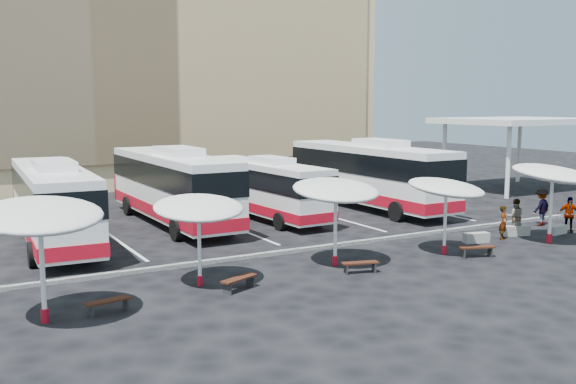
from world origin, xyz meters
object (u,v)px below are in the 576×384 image
sunshade_3 (446,188)px  wood_bench_3 (477,249)px  bus_3 (368,173)px  sunshade_4 (553,174)px  wood_bench_1 (239,281)px  passenger_3 (541,207)px  bus_0 (53,201)px  bus_2 (263,186)px  passenger_1 (516,217)px  wood_bench_2 (360,265)px  passenger_2 (569,215)px  sunshade_0 (39,216)px  bus_1 (172,184)px  conc_bench_0 (476,238)px  conc_bench_2 (557,230)px  sunshade_2 (336,190)px  wood_bench_0 (108,303)px  passenger_0 (503,223)px  sunshade_1 (199,208)px  conc_bench_1 (516,231)px

sunshade_3 → wood_bench_3: sunshade_3 is taller
bus_3 → sunshade_4: size_ratio=2.93×
wood_bench_1 → passenger_3: 18.70m
bus_0 → bus_2: bus_0 is taller
sunshade_3 → passenger_1: bearing=12.6°
wood_bench_2 → passenger_2: 13.37m
wood_bench_1 → passenger_1: passenger_1 is taller
sunshade_0 → sunshade_4: (21.58, -0.05, 0.00)m
bus_0 → sunshade_3: 17.12m
bus_1 → wood_bench_3: bus_1 is taller
passenger_1 → conc_bench_0: bearing=43.0°
bus_0 → bus_2: size_ratio=1.12×
sunshade_0 → conc_bench_0: (18.76, 1.62, -2.89)m
sunshade_4 → conc_bench_2: (1.98, 1.10, -2.91)m
sunshade_2 → sunshade_3: bearing=-7.4°
sunshade_3 → conc_bench_2: bearing=2.9°
sunshade_2 → bus_2: bearing=77.0°
conc_bench_0 → wood_bench_0: bearing=-174.2°
sunshade_0 → sunshade_3: sunshade_0 is taller
conc_bench_2 → wood_bench_2: bearing=-174.9°
wood_bench_1 → passenger_0: bearing=5.6°
wood_bench_3 → bus_0: bearing=142.4°
wood_bench_1 → passenger_1: bearing=6.7°
wood_bench_1 → bus_2: bearing=59.2°
sunshade_1 → conc_bench_2: 18.45m
sunshade_0 → wood_bench_2: (11.07, -0.07, -2.80)m
conc_bench_2 → sunshade_4: bearing=-151.1°
wood_bench_1 → passenger_3: size_ratio=0.78×
sunshade_4 → wood_bench_2: 10.87m
bus_3 → wood_bench_3: (-3.66, -12.31, -1.79)m
bus_0 → wood_bench_3: 18.42m
sunshade_2 → conc_bench_0: sunshade_2 is taller
sunshade_0 → passenger_1: 21.86m
bus_3 → sunshade_4: bus_3 is taller
sunshade_3 → passenger_0: sunshade_3 is taller
passenger_0 → conc_bench_0: bearing=144.7°
passenger_2 → passenger_3: passenger_3 is taller
bus_0 → passenger_1: 21.46m
sunshade_3 → conc_bench_1: sunshade_3 is taller
sunshade_2 → wood_bench_0: sunshade_2 is taller
conc_bench_1 → passenger_2: 2.98m
passenger_2 → wood_bench_0: bearing=-133.8°
wood_bench_3 → passenger_3: size_ratio=0.80×
sunshade_3 → wood_bench_1: 10.02m
bus_3 → conc_bench_0: bus_3 is taller
conc_bench_0 → passenger_3: passenger_3 is taller
wood_bench_3 → sunshade_0: bearing=178.6°
sunshade_4 → conc_bench_2: bearing=28.9°
wood_bench_2 → conc_bench_0: size_ratio=1.19×
sunshade_2 → wood_bench_1: sunshade_2 is taller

